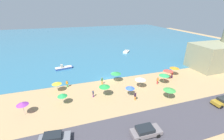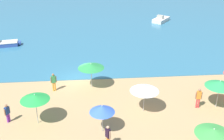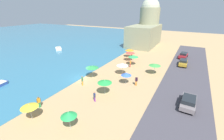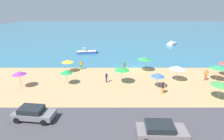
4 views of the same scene
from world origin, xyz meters
The scene contains 23 objects.
ground_plane centered at (0.00, 0.00, 0.00)m, with size 160.00×160.00×0.00m, color tan.
coastal_road centered at (0.00, -18.00, 0.03)m, with size 80.00×8.00×0.06m, color #454149.
beach_umbrella_0 centered at (11.94, -6.07, 2.26)m, with size 2.41×2.41×2.57m.
beach_umbrella_1 centered at (1.37, -1.67, 2.29)m, with size 2.48×2.48×2.56m.
beach_umbrella_2 centered at (5.62, -6.15, 2.17)m, with size 2.38×2.38×2.48m.
beach_umbrella_3 centered at (17.45, -2.82, 2.16)m, with size 2.43×2.43×2.46m.
beach_umbrella_4 centered at (-2.93, -7.12, 2.32)m, with size 2.24×2.24×2.60m.
beach_umbrella_5 centered at (2.06, -8.56, 1.95)m, with size 1.88×1.88×2.27m.
beach_umbrella_6 centered at (-11.10, -7.46, 2.04)m, with size 1.81×1.81×2.38m.
beach_umbrella_7 centered at (14.36, -4.27, 2.34)m, with size 2.40×2.40×2.63m.
beach_umbrella_8 centered at (8.97, -11.91, 2.06)m, with size 2.38×2.38×2.31m.
beach_umbrella_10 centered at (-12.16, -2.21, 1.99)m, with size 2.05×2.05×2.27m.
bather_0 centered at (-2.18, -2.02, 1.02)m, with size 0.55×0.32×1.81m.
bather_1 centered at (10.31, -6.01, 1.03)m, with size 0.57×0.25×1.83m.
bather_2 centered at (-10.10, -0.92, 0.96)m, with size 0.56×0.29×1.71m.
bather_3 centered at (15.88, -4.14, 0.92)m, with size 0.56×0.28×1.65m.
bather_4 centered at (2.34, -10.40, 1.01)m, with size 0.37×0.50×1.80m.
bather_5 centered at (-5.26, -6.78, 0.89)m, with size 0.37×0.51×1.60m.
parked_car_1 centered at (-0.14, -18.89, 0.84)m, with size 4.37×2.07×1.49m.
parked_car_2 centered at (23.86, -16.25, 0.82)m, with size 4.53×2.27×1.44m.
parked_car_3 centered at (17.43, -16.76, 0.80)m, with size 4.28×1.96×1.38m.
skiff_nearshore centered at (13.76, 21.02, 0.40)m, with size 3.71×4.09×1.16m.
harbor_fortress centered at (36.47, -1.72, 5.95)m, with size 17.28×8.79×16.44m.
Camera 3 is at (-20.46, -17.96, 12.68)m, focal length 24.00 mm.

